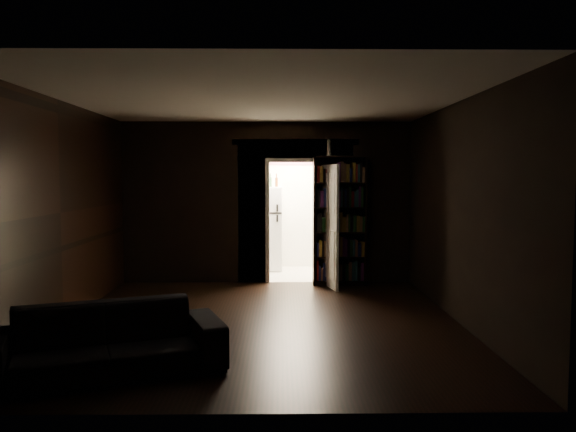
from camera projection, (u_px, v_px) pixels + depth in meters
ground at (261, 323)px, 7.11m from camera, size 5.50×5.50×0.00m
room_walls at (263, 188)px, 8.07m from camera, size 5.02×5.61×2.84m
kitchen_alcove at (294, 210)px, 10.90m from camera, size 2.20×1.80×2.60m
sofa at (106, 330)px, 5.26m from camera, size 2.36×1.64×0.83m
bookshelf at (339, 221)px, 9.60m from camera, size 0.96×0.60×2.20m
refrigerator at (263, 228)px, 11.16m from camera, size 0.89×0.85×1.65m
door at (330, 226)px, 9.37m from camera, size 0.24×0.84×2.05m
figurine at (329, 148)px, 9.54m from camera, size 0.10×0.10×0.29m
bottles at (264, 180)px, 11.02m from camera, size 0.64×0.26×0.26m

